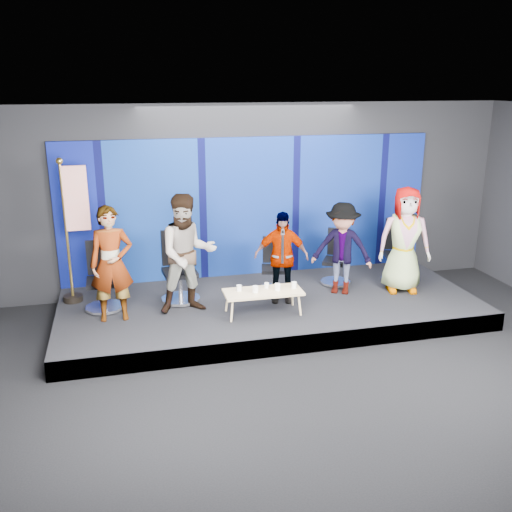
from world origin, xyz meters
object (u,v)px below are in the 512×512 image
at_px(mug_d, 278,287).
at_px(flag_stand, 74,227).
at_px(chair_e, 399,261).
at_px(panelist_e, 404,240).
at_px(chair_b, 179,278).
at_px(chair_d, 336,266).
at_px(panelist_c, 281,257).
at_px(panelist_d, 342,249).
at_px(chair_a, 103,287).
at_px(mug_a, 239,288).
at_px(panelist_b, 187,254).
at_px(coffee_table, 263,293).
at_px(mug_b, 255,289).
at_px(panelist_a, 112,264).
at_px(mug_c, 267,285).
at_px(chair_c, 274,273).
at_px(mug_e, 294,285).

bearing_deg(mug_d, flag_stand, 157.15).
distance_m(chair_e, panelist_e, 0.75).
distance_m(chair_b, chair_d, 2.90).
distance_m(panelist_c, panelist_d, 1.13).
relative_size(chair_a, mug_a, 11.77).
height_order(chair_b, mug_d, chair_b).
distance_m(panelist_b, coffee_table, 1.35).
relative_size(coffee_table, mug_b, 11.67).
distance_m(chair_b, panelist_e, 3.94).
height_order(panelist_a, chair_e, panelist_a).
relative_size(panelist_b, panelist_e, 1.03).
xyz_separation_m(panelist_a, mug_c, (2.39, -0.23, -0.47)).
bearing_deg(chair_a, panelist_a, -70.95).
bearing_deg(panelist_c, panelist_d, 19.88).
bearing_deg(mug_a, mug_d, -11.81).
bearing_deg(panelist_a, coffee_table, -9.25).
height_order(chair_c, mug_a, chair_c).
relative_size(chair_c, mug_d, 8.82).
xyz_separation_m(mug_c, mug_e, (0.43, -0.11, 0.01)).
bearing_deg(chair_a, panelist_d, -3.86).
height_order(chair_e, mug_a, chair_e).
xyz_separation_m(chair_b, coffee_table, (1.22, -0.91, -0.04)).
relative_size(mug_c, mug_d, 0.80).
distance_m(mug_a, mug_b, 0.27).
xyz_separation_m(mug_a, mug_d, (0.60, -0.13, 0.01)).
bearing_deg(mug_e, panelist_b, 166.70).
distance_m(mug_c, mug_d, 0.20).
bearing_deg(coffee_table, panelist_c, 48.15).
height_order(panelist_b, panelist_e, panelist_b).
relative_size(panelist_b, mug_a, 20.33).
relative_size(chair_a, mug_d, 10.29).
bearing_deg(panelist_d, panelist_b, -145.92).
xyz_separation_m(chair_e, mug_e, (-2.32, -0.91, 0.06)).
xyz_separation_m(chair_b, chair_e, (4.06, 0.02, -0.01)).
height_order(chair_c, chair_d, chair_d).
bearing_deg(chair_b, chair_d, -1.10).
bearing_deg(mug_d, panelist_d, 25.09).
bearing_deg(panelist_d, mug_a, -135.51).
relative_size(coffee_table, mug_d, 11.60).
height_order(coffee_table, flag_stand, flag_stand).
xyz_separation_m(mug_c, mug_d, (0.14, -0.15, 0.01)).
height_order(panelist_a, flag_stand, flag_stand).
relative_size(chair_b, coffee_table, 0.95).
relative_size(chair_d, mug_d, 9.22).
xyz_separation_m(chair_b, panelist_b, (0.09, -0.50, 0.57)).
xyz_separation_m(chair_d, flag_stand, (-4.54, 0.20, 0.95)).
distance_m(mug_a, mug_c, 0.46).
height_order(panelist_a, mug_d, panelist_a).
bearing_deg(panelist_d, mug_d, -124.87).
bearing_deg(mug_c, flag_stand, 158.63).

